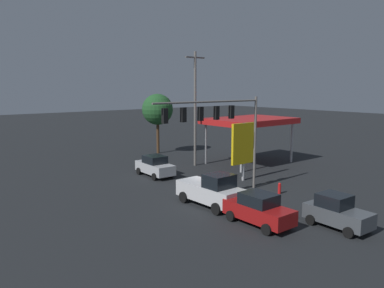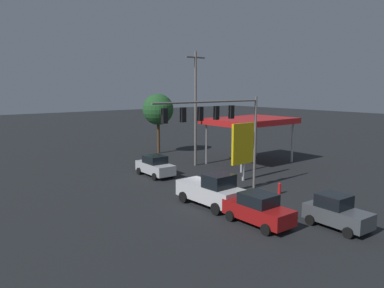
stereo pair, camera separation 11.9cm
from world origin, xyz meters
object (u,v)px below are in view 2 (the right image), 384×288
Objects in this scene: utility_pole at (195,107)px; pickup_parked at (211,191)px; sedan_far at (155,166)px; street_tree at (158,110)px; fire_hydrant at (279,188)px; traffic_signal_assembly at (217,120)px; sedan_waiting at (258,209)px; hatchback_crossing at (337,212)px; price_sign at (244,144)px.

utility_pole is 14.58m from pickup_parked.
sedan_far is at bearing 12.85° from utility_pole.
fire_hydrant is at bearing 82.82° from street_tree.
pickup_parked is (7.72, 11.28, -5.07)m from utility_pole.
fire_hydrant is at bearing 79.16° from pickup_parked.
street_tree reaches higher than fire_hydrant.
traffic_signal_assembly is 1.33× the size of street_tree.
sedan_waiting is (1.90, 5.79, -4.86)m from traffic_signal_assembly.
pickup_parked is at bearing 178.44° from sedan_waiting.
traffic_signal_assembly is 11.54m from utility_pole.
sedan_far is 17.60m from hatchback_crossing.
traffic_signal_assembly reaches higher than hatchback_crossing.
traffic_signal_assembly reaches higher than sedan_far.
traffic_signal_assembly is 7.35m from fire_hydrant.
traffic_signal_assembly is 19.81m from street_tree.
utility_pole is (-5.95, -9.88, 0.37)m from traffic_signal_assembly.
pickup_parked is at bearing 66.21° from street_tree.
price_sign is 11.01m from sedan_waiting.
street_tree is at bearing -97.18° from fire_hydrant.
utility_pole is at bearing 105.02° from sedan_far.
pickup_parked is (1.80, 9.94, 0.16)m from sedan_far.
pickup_parked reaches higher than fire_hydrant.
pickup_parked is (-0.14, -4.39, 0.16)m from sedan_waiting.
fire_hydrant is at bearing 118.33° from sedan_waiting.
sedan_far and sedan_waiting have the same top height.
price_sign is 12.17m from hatchback_crossing.
hatchback_crossing is at bearing 78.31° from street_tree.
sedan_waiting is 5.01× the size of fire_hydrant.
price_sign is 5.54m from fire_hydrant.
pickup_parked reaches higher than sedan_waiting.
street_tree reaches higher than sedan_far.
utility_pole is 8.73m from street_tree.
utility_pole is 13.38× the size of fire_hydrant.
hatchback_crossing is 28.48m from street_tree.
pickup_parked is (1.76, 1.40, -4.70)m from traffic_signal_assembly.
hatchback_crossing is at bearing 65.10° from fire_hydrant.
utility_pole is 18.29m from sedan_waiting.
sedan_waiting is at bearing 71.85° from traffic_signal_assembly.
sedan_far is at bearing -50.26° from price_sign.
hatchback_crossing is (-1.32, 9.02, -4.87)m from traffic_signal_assembly.
price_sign reaches higher than pickup_parked.
fire_hydrant is at bearing 23.77° from sedan_far.
pickup_parked is at bearing -9.55° from fire_hydrant.
price_sign is (-5.25, -2.27, -2.57)m from traffic_signal_assembly.
utility_pole is 2.25× the size of pickup_parked.
sedan_far is at bearing -90.24° from traffic_signal_assembly.
traffic_signal_assembly is 7.80m from sedan_waiting.
sedan_waiting is at bearing 48.45° from price_sign.
price_sign is at bearing 41.91° from sedan_far.
price_sign is at bearing -100.43° from fire_hydrant.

